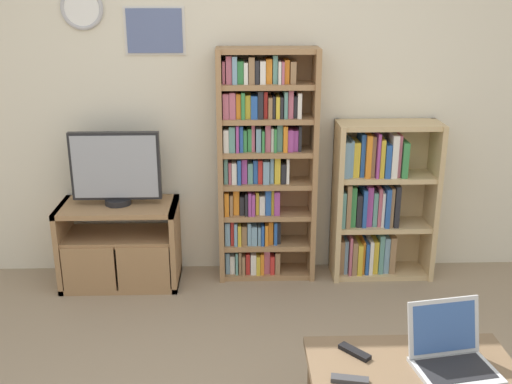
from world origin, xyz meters
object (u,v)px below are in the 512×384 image
(television, at_px, (116,169))
(laptop, at_px, (451,352))
(bookshelf_short, at_px, (376,201))
(remote_near_laptop, at_px, (355,352))
(coffee_table, at_px, (415,381))
(tv_stand, at_px, (120,244))
(remote_far_from_laptop, at_px, (350,380))
(bookshelf_tall, at_px, (262,165))

(television, height_order, laptop, television)
(bookshelf_short, distance_m, remote_near_laptop, 1.74)
(coffee_table, bearing_deg, tv_stand, 133.09)
(television, height_order, coffee_table, television)
(television, bearing_deg, laptop, -43.93)
(laptop, relative_size, remote_near_laptop, 2.59)
(coffee_table, height_order, remote_far_from_laptop, remote_far_from_laptop)
(bookshelf_tall, height_order, remote_near_laptop, bookshelf_tall)
(bookshelf_tall, height_order, bookshelf_short, bookshelf_tall)
(bookshelf_tall, distance_m, coffee_table, 1.99)
(bookshelf_tall, xyz_separation_m, remote_far_from_laptop, (0.30, -1.89, -0.40))
(laptop, relative_size, remote_far_from_laptop, 2.33)
(laptop, distance_m, remote_near_laptop, 0.42)
(bookshelf_short, bearing_deg, television, -177.45)
(coffee_table, xyz_separation_m, remote_near_laptop, (-0.24, 0.15, 0.06))
(television, relative_size, coffee_table, 0.66)
(laptop, bearing_deg, coffee_table, -174.46)
(bookshelf_tall, relative_size, remote_near_laptop, 11.07)
(tv_stand, bearing_deg, remote_near_laptop, -48.99)
(tv_stand, xyz_separation_m, coffee_table, (1.61, -1.72, 0.08))
(bookshelf_short, height_order, remote_far_from_laptop, bookshelf_short)
(remote_near_laptop, bearing_deg, laptop, -56.08)
(bookshelf_short, bearing_deg, bookshelf_tall, 179.08)
(television, distance_m, bookshelf_tall, 1.01)
(television, height_order, remote_near_laptop, television)
(coffee_table, relative_size, laptop, 2.39)
(tv_stand, distance_m, remote_near_laptop, 2.09)
(tv_stand, distance_m, bookshelf_tall, 1.15)
(remote_near_laptop, distance_m, remote_far_from_laptop, 0.21)
(tv_stand, distance_m, laptop, 2.44)
(television, height_order, bookshelf_tall, bookshelf_tall)
(television, bearing_deg, coffee_table, -47.42)
(tv_stand, relative_size, remote_near_laptop, 5.49)
(television, bearing_deg, remote_near_laptop, -49.56)
(remote_far_from_laptop, bearing_deg, bookshelf_tall, 20.63)
(television, relative_size, remote_near_laptop, 4.09)
(tv_stand, bearing_deg, bookshelf_short, 3.28)
(television, xyz_separation_m, remote_near_laptop, (1.36, -1.59, -0.41))
(laptop, xyz_separation_m, remote_near_laptop, (-0.40, 0.10, -0.06))
(bookshelf_tall, bearing_deg, remote_far_from_laptop, -81.05)
(coffee_table, height_order, remote_near_laptop, remote_near_laptop)
(laptop, height_order, remote_far_from_laptop, laptop)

